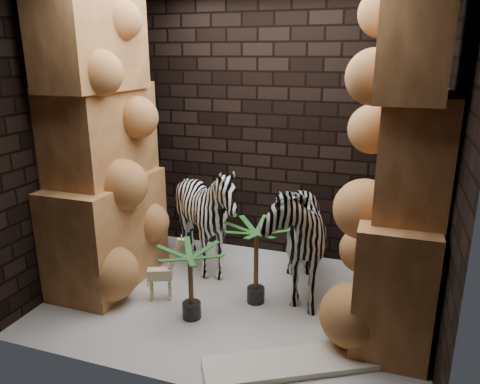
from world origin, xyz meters
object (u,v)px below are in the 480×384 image
at_px(zebra_right, 291,222).
at_px(surfboard, 296,363).
at_px(zebra_left, 206,223).
at_px(palm_front, 256,263).
at_px(giraffe_toy, 160,267).
at_px(palm_back, 191,283).

height_order(zebra_right, surfboard, zebra_right).
height_order(zebra_left, palm_front, zebra_left).
distance_m(giraffe_toy, surfboard, 1.60).
relative_size(zebra_right, giraffe_toy, 2.15).
bearing_deg(giraffe_toy, surfboard, -42.56).
height_order(zebra_right, palm_back, zebra_right).
bearing_deg(zebra_right, palm_front, -143.77).
relative_size(zebra_right, surfboard, 1.03).
bearing_deg(palm_front, surfboard, -54.53).
xyz_separation_m(zebra_right, palm_back, (-0.72, -0.80, -0.39)).
distance_m(palm_front, surfboard, 1.06).
height_order(palm_back, surfboard, palm_back).
bearing_deg(surfboard, palm_back, 132.24).
bearing_deg(zebra_right, surfboard, -92.35).
distance_m(zebra_right, palm_back, 1.14).
height_order(zebra_left, surfboard, zebra_left).
height_order(giraffe_toy, surfboard, giraffe_toy).
bearing_deg(palm_front, palm_back, -136.12).
xyz_separation_m(zebra_left, palm_back, (0.22, -0.88, -0.23)).
xyz_separation_m(giraffe_toy, palm_back, (0.42, -0.20, 0.00)).
relative_size(zebra_left, surfboard, 0.89).
xyz_separation_m(palm_front, palm_back, (-0.47, -0.45, -0.06)).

